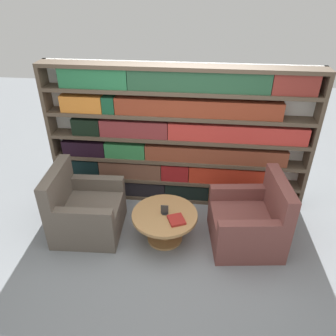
# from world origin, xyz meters

# --- Properties ---
(ground_plane) EXTENTS (14.00, 14.00, 0.00)m
(ground_plane) POSITION_xyz_m (0.00, 0.00, 0.00)
(ground_plane) COLOR gray
(bookshelf) EXTENTS (3.56, 0.30, 1.98)m
(bookshelf) POSITION_xyz_m (0.01, 1.24, 0.99)
(bookshelf) COLOR silver
(bookshelf) RESTS_ON ground_plane
(armchair_left) EXTENTS (0.87, 0.86, 0.91)m
(armchair_left) POSITION_xyz_m (-1.12, 0.37, 0.30)
(armchair_left) COLOR brown
(armchair_left) RESTS_ON ground_plane
(armchair_right) EXTENTS (0.92, 0.92, 0.91)m
(armchair_right) POSITION_xyz_m (0.97, 0.38, 0.30)
(armchair_right) COLOR brown
(armchair_right) RESTS_ON ground_plane
(coffee_table) EXTENTS (0.81, 0.81, 0.41)m
(coffee_table) POSITION_xyz_m (-0.07, 0.31, 0.29)
(coffee_table) COLOR #AD7F4C
(coffee_table) RESTS_ON ground_plane
(table_sign) EXTENTS (0.09, 0.06, 0.13)m
(table_sign) POSITION_xyz_m (-0.07, 0.31, 0.46)
(table_sign) COLOR black
(table_sign) RESTS_ON coffee_table
(stray_book) EXTENTS (0.25, 0.26, 0.03)m
(stray_book) POSITION_xyz_m (0.08, 0.20, 0.42)
(stray_book) COLOR maroon
(stray_book) RESTS_ON coffee_table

